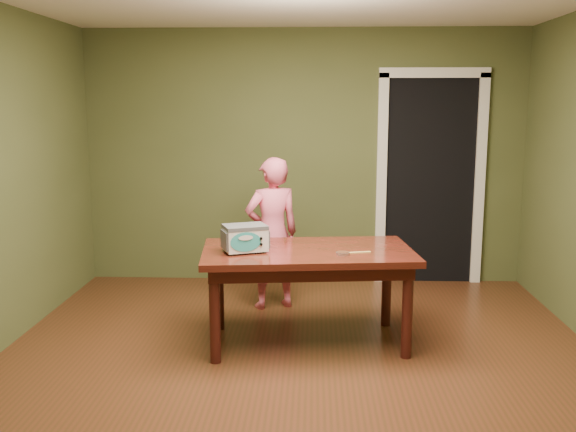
# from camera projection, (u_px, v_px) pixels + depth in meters

# --- Properties ---
(floor) EXTENTS (5.00, 5.00, 0.00)m
(floor) POSITION_uv_depth(u_px,v_px,m) (297.00, 378.00, 4.38)
(floor) COLOR #512817
(floor) RESTS_ON ground
(room_shell) EXTENTS (4.52, 5.02, 2.61)m
(room_shell) POSITION_uv_depth(u_px,v_px,m) (298.00, 127.00, 4.08)
(room_shell) COLOR #4C542D
(room_shell) RESTS_ON ground
(doorway) EXTENTS (1.10, 0.66, 2.25)m
(doorway) POSITION_uv_depth(u_px,v_px,m) (425.00, 178.00, 6.88)
(doorway) COLOR black
(doorway) RESTS_ON ground
(dining_table) EXTENTS (1.68, 1.06, 0.75)m
(dining_table) POSITION_uv_depth(u_px,v_px,m) (308.00, 262.00, 4.93)
(dining_table) COLOR #37160C
(dining_table) RESTS_ON floor
(toy_oven) EXTENTS (0.38, 0.32, 0.21)m
(toy_oven) POSITION_uv_depth(u_px,v_px,m) (245.00, 237.00, 4.81)
(toy_oven) COLOR #4C4F54
(toy_oven) RESTS_ON dining_table
(baking_pan) EXTENTS (0.10, 0.10, 0.02)m
(baking_pan) POSITION_uv_depth(u_px,v_px,m) (343.00, 253.00, 4.73)
(baking_pan) COLOR silver
(baking_pan) RESTS_ON dining_table
(spatula) EXTENTS (0.18, 0.07, 0.01)m
(spatula) POSITION_uv_depth(u_px,v_px,m) (359.00, 252.00, 4.79)
(spatula) COLOR #DBBA5F
(spatula) RESTS_ON dining_table
(child) EXTENTS (0.59, 0.50, 1.38)m
(child) POSITION_uv_depth(u_px,v_px,m) (272.00, 233.00, 5.80)
(child) COLOR #E9607F
(child) RESTS_ON floor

